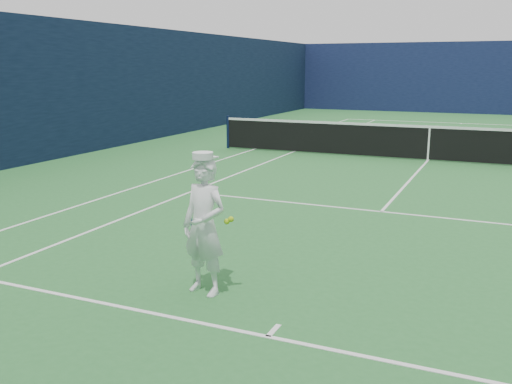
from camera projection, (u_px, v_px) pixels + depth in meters
ground at (428, 161)px, 16.32m from camera, size 80.00×80.00×0.00m
court_markings at (428, 161)px, 16.32m from camera, size 11.03×23.83×0.01m
windscreen_fence at (432, 90)px, 15.89m from camera, size 20.12×36.12×4.00m
tennis_net at (429, 142)px, 16.20m from camera, size 12.88×0.09×1.07m
tennis_player at (204, 226)px, 6.66m from camera, size 0.74×0.58×1.70m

